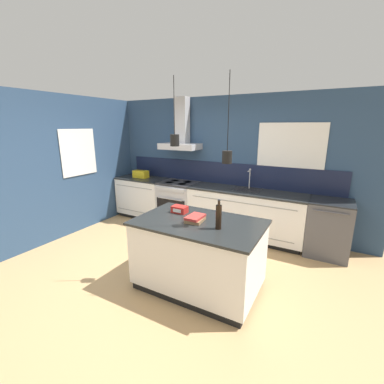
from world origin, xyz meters
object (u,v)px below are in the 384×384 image
(bottle_on_island, at_px, (219,216))
(yellow_toolbox, at_px, (141,174))
(dishwasher, at_px, (328,228))
(red_supply_box, at_px, (180,209))
(oven_range, at_px, (179,203))
(book_stack, at_px, (195,219))

(bottle_on_island, xyz_separation_m, yellow_toolbox, (-2.71, 1.89, -0.07))
(dishwasher, bearing_deg, red_supply_box, -137.89)
(oven_range, relative_size, bottle_on_island, 2.63)
(dishwasher, height_order, bottle_on_island, bottle_on_island)
(dishwasher, height_order, yellow_toolbox, yellow_toolbox)
(book_stack, distance_m, yellow_toolbox, 2.98)
(dishwasher, xyz_separation_m, red_supply_box, (-1.80, -1.63, 0.50))
(dishwasher, distance_m, book_stack, 2.38)
(oven_range, xyz_separation_m, red_supply_box, (1.03, -1.62, 0.50))
(bottle_on_island, xyz_separation_m, book_stack, (-0.34, 0.08, -0.11))
(red_supply_box, bearing_deg, dishwasher, 42.11)
(yellow_toolbox, bearing_deg, bottle_on_island, -34.95)
(yellow_toolbox, bearing_deg, oven_range, -0.25)
(yellow_toolbox, bearing_deg, book_stack, -37.44)
(oven_range, bearing_deg, dishwasher, 0.09)
(dishwasher, height_order, book_stack, book_stack)
(oven_range, xyz_separation_m, dishwasher, (2.83, 0.00, 0.00))
(red_supply_box, xyz_separation_m, yellow_toolbox, (-2.03, 1.63, 0.04))
(book_stack, bearing_deg, red_supply_box, 151.36)
(oven_range, relative_size, dishwasher, 1.00)
(dishwasher, distance_m, bottle_on_island, 2.28)
(bottle_on_island, distance_m, red_supply_box, 0.74)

